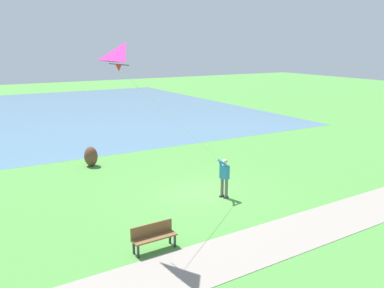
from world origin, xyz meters
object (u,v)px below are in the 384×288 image
(person_kite_flyer, at_px, (224,174))
(flying_kite, at_px, (126,58))
(park_bench_near_walkway, at_px, (153,235))
(lakeside_shrub, at_px, (91,156))

(person_kite_flyer, xyz_separation_m, flying_kite, (-1.55, 4.96, 5.08))
(park_bench_near_walkway, height_order, lakeside_shrub, lakeside_shrub)
(person_kite_flyer, relative_size, flying_kite, 0.37)
(flying_kite, distance_m, lakeside_shrub, 10.95)
(person_kite_flyer, xyz_separation_m, lakeside_shrub, (7.75, 3.47, -0.50))
(lakeside_shrub, bearing_deg, person_kite_flyer, -155.88)
(person_kite_flyer, relative_size, lakeside_shrub, 1.67)
(person_kite_flyer, distance_m, lakeside_shrub, 8.51)
(person_kite_flyer, bearing_deg, park_bench_near_walkway, 120.67)
(flying_kite, bearing_deg, park_bench_near_walkway, -170.16)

